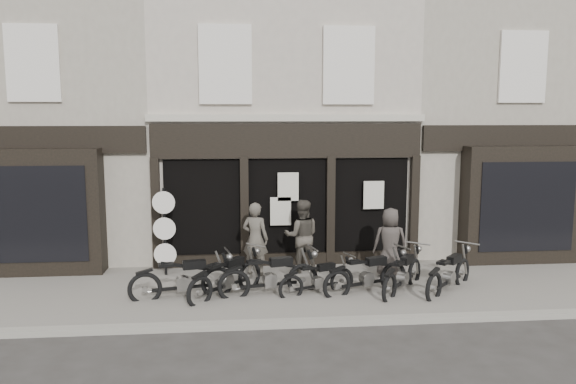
{
  "coord_description": "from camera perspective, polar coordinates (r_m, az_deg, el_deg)",
  "views": [
    {
      "loc": [
        -1.34,
        -11.77,
        4.15
      ],
      "look_at": [
        -0.11,
        1.6,
        2.28
      ],
      "focal_mm": 35.0,
      "sensor_mm": 36.0,
      "label": 1
    }
  ],
  "objects": [
    {
      "name": "motorcycle_3",
      "position": [
        12.93,
        3.06,
        -9.08
      ],
      "size": [
        1.84,
        0.94,
        0.92
      ],
      "rotation": [
        0.0,
        0.0,
        0.36
      ],
      "color": "black",
      "rests_on": "ground"
    },
    {
      "name": "advert_sign_post",
      "position": [
        14.4,
        -12.41,
        -4.34
      ],
      "size": [
        0.57,
        0.36,
        2.33
      ],
      "rotation": [
        0.0,
        0.0,
        -0.07
      ],
      "color": "black",
      "rests_on": "ground"
    },
    {
      "name": "motorcycle_2",
      "position": [
        12.81,
        -1.82,
        -8.86
      ],
      "size": [
        2.33,
        0.86,
        1.13
      ],
      "rotation": [
        0.0,
        0.0,
        0.22
      ],
      "color": "black",
      "rests_on": "ground"
    },
    {
      "name": "motorcycle_4",
      "position": [
        13.11,
        8.02,
        -8.63
      ],
      "size": [
        2.15,
        1.1,
        1.08
      ],
      "rotation": [
        0.0,
        0.0,
        0.37
      ],
      "color": "black",
      "rests_on": "ground"
    },
    {
      "name": "motorcycle_5",
      "position": [
        13.34,
        11.59,
        -8.48
      ],
      "size": [
        1.58,
        1.86,
        1.06
      ],
      "rotation": [
        0.0,
        0.0,
        0.9
      ],
      "color": "black",
      "rests_on": "ground"
    },
    {
      "name": "pavement",
      "position": [
        13.38,
        0.77,
        -9.86
      ],
      "size": [
        30.0,
        4.2,
        0.12
      ],
      "primitive_type": "cube",
      "color": "slate",
      "rests_on": "ground_plane"
    },
    {
      "name": "man_right",
      "position": [
        14.24,
        10.34,
        -5.04
      ],
      "size": [
        0.93,
        0.69,
        1.73
      ],
      "primitive_type": "imported",
      "rotation": [
        0.0,
        0.0,
        2.96
      ],
      "color": "#3C3632",
      "rests_on": "pavement"
    },
    {
      "name": "neighbour_left",
      "position": [
        18.36,
        -21.25,
        7.06
      ],
      "size": [
        5.6,
        6.73,
        8.34
      ],
      "color": "#9D9584",
      "rests_on": "ground"
    },
    {
      "name": "man_left",
      "position": [
        14.12,
        -3.34,
        -4.77
      ],
      "size": [
        0.79,
        0.66,
        1.85
      ],
      "primitive_type": "imported",
      "rotation": [
        0.0,
        0.0,
        2.76
      ],
      "color": "#4E4940",
      "rests_on": "pavement"
    },
    {
      "name": "kerb",
      "position": [
        11.36,
        1.94,
        -13.14
      ],
      "size": [
        30.0,
        0.25,
        0.13
      ],
      "primitive_type": "cube",
      "color": "gray",
      "rests_on": "ground_plane"
    },
    {
      "name": "central_building",
      "position": [
        17.77,
        -0.93,
        7.71
      ],
      "size": [
        7.3,
        6.22,
        8.34
      ],
      "color": "#B7AC9D",
      "rests_on": "ground"
    },
    {
      "name": "ground_plane",
      "position": [
        12.55,
        1.21,
        -11.38
      ],
      "size": [
        90.0,
        90.0,
        0.0
      ],
      "primitive_type": "plane",
      "color": "#2D2B28",
      "rests_on": "ground"
    },
    {
      "name": "motorcycle_6",
      "position": [
        13.59,
        16.06,
        -8.28
      ],
      "size": [
        1.77,
        1.77,
        1.08
      ],
      "rotation": [
        0.0,
        0.0,
        0.78
      ],
      "color": "black",
      "rests_on": "ground"
    },
    {
      "name": "man_centre",
      "position": [
        14.39,
        1.41,
        -4.49
      ],
      "size": [
        0.96,
        0.77,
        1.87
      ],
      "primitive_type": "imported",
      "rotation": [
        0.0,
        0.0,
        3.07
      ],
      "color": "#433E36",
      "rests_on": "pavement"
    },
    {
      "name": "motorcycle_0",
      "position": [
        12.82,
        -10.61,
        -9.0
      ],
      "size": [
        2.31,
        0.82,
        1.12
      ],
      "rotation": [
        0.0,
        0.0,
        0.21
      ],
      "color": "black",
      "rests_on": "ground"
    },
    {
      "name": "motorcycle_1",
      "position": [
        12.85,
        -6.25,
        -8.92
      ],
      "size": [
        1.78,
        1.8,
        1.09
      ],
      "rotation": [
        0.0,
        0.0,
        0.79
      ],
      "color": "black",
      "rests_on": "ground"
    },
    {
      "name": "neighbour_right",
      "position": [
        19.27,
        18.43,
        7.21
      ],
      "size": [
        5.6,
        6.73,
        8.34
      ],
      "color": "#9D9584",
      "rests_on": "ground"
    }
  ]
}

